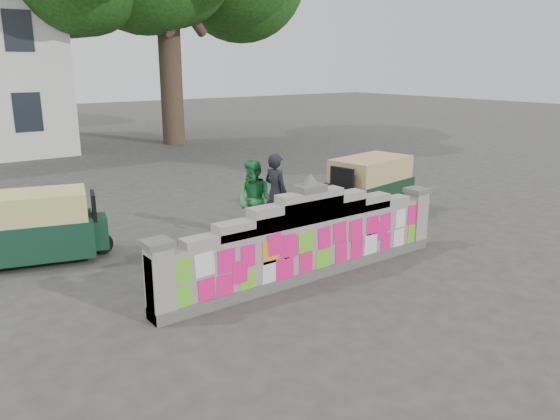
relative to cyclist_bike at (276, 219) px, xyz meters
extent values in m
plane|color=#383533|center=(-0.79, -2.13, -0.52)|extent=(100.00, 100.00, 0.00)
cube|color=#4C4C49|center=(-0.79, -2.13, -0.42)|extent=(6.40, 0.42, 0.20)
cube|color=gray|center=(-0.79, -2.13, 0.08)|extent=(6.40, 0.32, 1.00)
cube|color=gray|center=(-0.79, -2.13, 0.65)|extent=(5.20, 0.32, 0.14)
cube|color=gray|center=(-0.79, -2.13, 0.72)|extent=(4.00, 0.32, 0.28)
cube|color=gray|center=(-0.79, -2.13, 0.80)|extent=(2.60, 0.32, 0.44)
cube|color=gray|center=(-0.79, -2.13, 0.87)|extent=(1.40, 0.32, 0.58)
cube|color=#4C4C49|center=(-0.79, -2.13, 1.22)|extent=(0.55, 0.36, 0.12)
cone|color=#4C4C49|center=(-0.79, -2.13, 1.38)|extent=(0.36, 0.36, 0.22)
cube|color=gray|center=(-3.81, -2.13, 0.10)|extent=(0.36, 0.40, 1.24)
cube|color=#4C4C49|center=(-3.81, -2.13, 0.76)|extent=(0.44, 0.44, 0.10)
cube|color=gray|center=(2.23, -2.13, 0.10)|extent=(0.36, 0.40, 1.24)
cube|color=#4C4C49|center=(2.23, -2.13, 0.76)|extent=(0.44, 0.44, 0.10)
cylinder|color=#38281E|center=(5.21, 15.87, 2.48)|extent=(1.10, 1.10, 6.00)
imported|color=black|center=(0.00, 0.00, 0.00)|extent=(2.08, 1.00, 1.05)
imported|color=black|center=(0.00, 0.00, 0.36)|extent=(0.52, 0.71, 1.78)
imported|color=#24853F|center=(-0.28, 0.44, 0.40)|extent=(1.01, 1.11, 1.85)
cube|color=#113324|center=(-4.71, 1.85, -0.01)|extent=(2.49, 1.77, 0.75)
cube|color=#CAC96C|center=(-4.71, 1.85, 0.65)|extent=(2.30, 1.68, 0.56)
cube|color=#113324|center=(-3.58, 1.54, -0.01)|extent=(0.63, 0.76, 0.66)
cube|color=black|center=(-3.58, 1.54, 0.55)|extent=(0.25, 0.65, 0.56)
cylinder|color=black|center=(-3.49, 1.51, -0.29)|extent=(0.48, 0.23, 0.47)
cube|color=black|center=(3.41, 0.39, 0.02)|extent=(2.56, 1.67, 0.79)
cube|color=tan|center=(3.41, 0.39, 0.72)|extent=(2.36, 1.58, 0.60)
cube|color=black|center=(2.19, 0.19, 0.02)|extent=(0.60, 0.77, 0.70)
cube|color=black|center=(2.19, 0.19, 0.62)|extent=(0.19, 0.70, 0.60)
cylinder|color=black|center=(2.09, 0.17, -0.28)|extent=(0.51, 0.20, 0.50)
cylinder|color=black|center=(4.20, 1.08, -0.28)|extent=(0.51, 0.20, 0.50)
cylinder|color=black|center=(4.38, 0.00, -0.28)|extent=(0.51, 0.20, 0.50)
camera|label=1|loc=(-7.03, -9.58, 3.41)|focal=35.00mm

